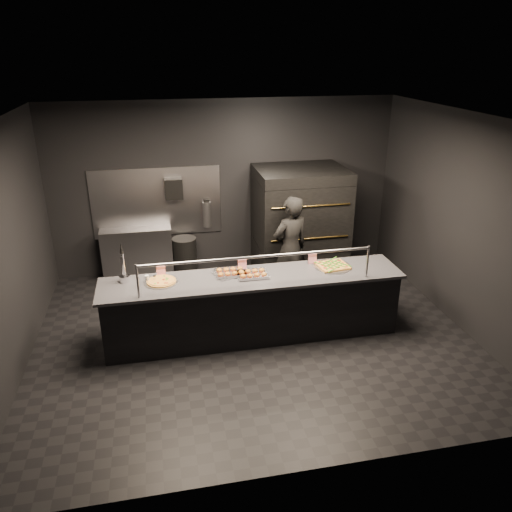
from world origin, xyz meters
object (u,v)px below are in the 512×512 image
Objects in this scene: fire_extinguisher at (207,214)px; worker at (290,249)px; beer_tap at (124,271)px; trash_bin at (185,257)px; towel_dispenser at (174,189)px; service_counter at (253,307)px; square_pizza at (333,266)px; round_pizza at (161,281)px; slider_tray_b at (252,274)px; slider_tray_a at (230,272)px; pizza_oven at (299,222)px; prep_shelf at (138,253)px.

worker reaches higher than fire_extinguisher.
beer_tap is 2.33m from trash_bin.
towel_dispenser is 2.38m from beer_tap.
fire_extinguisher is 0.92× the size of beer_tap.
trash_bin is (0.90, 2.02, -0.73)m from beer_tap.
worker is at bearing 51.99° from service_counter.
square_pizza is 2.94m from trash_bin.
beer_tap is 1.24× the size of round_pizza.
round_pizza is at bearing -110.43° from fire_extinguisher.
round_pizza is 1.22m from slider_tray_b.
beer_tap is 2.63m from worker.
round_pizza is 0.26× the size of worker.
worker is (0.80, 0.99, -0.09)m from slider_tray_b.
fire_extinguisher is at bearing -68.64° from worker.
slider_tray_b is at bearing -177.08° from square_pizza.
trash_bin is (0.43, 2.15, -0.58)m from round_pizza.
fire_extinguisher is at bearing 123.26° from square_pizza.
square_pizza is at bearing -48.07° from towel_dispenser.
service_counter is 0.58m from slider_tray_a.
beer_tap is (-1.69, 0.20, 0.61)m from service_counter.
pizza_oven reaches higher than trash_bin.
service_counter is 2.40× the size of worker.
square_pizza is at bearing -38.86° from prep_shelf.
pizza_oven is 3.03m from round_pizza.
prep_shelf is 2.30× the size of square_pizza.
slider_tray_b reaches higher than prep_shelf.
towel_dispenser is at bearing 105.37° from slider_tray_a.
worker is (0.80, 1.02, 0.39)m from service_counter.
prep_shelf is 3.43× the size of towel_dispenser.
square_pizza is at bearing -2.11° from beer_tap.
round_pizza is 0.63× the size of trash_bin.
round_pizza is 2.23m from worker.
pizza_oven is 2.10m from trash_bin.
pizza_oven reaches higher than worker.
round_pizza is at bearing -97.79° from towel_dispenser.
fire_extinguisher is at bearing 69.57° from round_pizza.
fire_extinguisher is 1.81m from worker.
towel_dispenser reaches higher than square_pizza.
pizza_oven is at bearing -17.89° from fire_extinguisher.
square_pizza is (2.85, -0.10, -0.14)m from beer_tap.
beer_tap is 0.32× the size of worker.
slider_tray_a is at bearing -130.31° from pizza_oven.
slider_tray_b reaches higher than round_pizza.
towel_dispenser is 0.83× the size of slider_tray_b.
prep_shelf is 2.83m from slider_tray_b.
towel_dispenser is at bearing 82.21° from round_pizza.
service_counter is at bearing -6.73° from beer_tap.
fire_extinguisher is at bearing 162.11° from pizza_oven.
prep_shelf is at bearing 141.14° from square_pizza.
pizza_oven is 2.29m from slider_tray_a.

